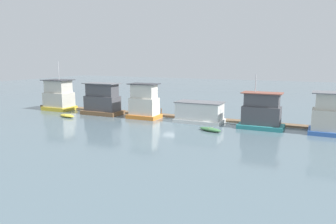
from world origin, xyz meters
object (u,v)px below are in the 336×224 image
(houseboat_yellow, at_px, (59,96))
(houseboat_white, at_px, (200,112))
(dinghy_yellow, at_px, (67,116))
(dinghy_green, at_px, (210,129))
(houseboat_brown, at_px, (102,101))
(mooring_post_centre, at_px, (210,117))
(mooring_post_near_right, at_px, (161,113))
(houseboat_teal, at_px, (261,113))
(houseboat_orange, at_px, (144,103))

(houseboat_yellow, bearing_deg, houseboat_white, -0.41)
(houseboat_yellow, xyz_separation_m, houseboat_white, (28.11, -0.20, -1.06))
(dinghy_yellow, xyz_separation_m, dinghy_green, (24.80, -0.05, -0.00))
(houseboat_brown, xyz_separation_m, mooring_post_centre, (19.01, 1.82, -1.71))
(houseboat_brown, xyz_separation_m, mooring_post_near_right, (10.53, 1.82, -1.68))
(houseboat_teal, height_order, dinghy_yellow, houseboat_teal)
(houseboat_yellow, xyz_separation_m, houseboat_brown, (10.36, -0.51, -0.20))
(houseboat_brown, relative_size, dinghy_green, 1.93)
(dinghy_green, bearing_deg, dinghy_yellow, 179.88)
(houseboat_teal, distance_m, dinghy_yellow, 31.06)
(houseboat_brown, height_order, houseboat_orange, houseboat_orange)
(dinghy_yellow, relative_size, mooring_post_centre, 2.53)
(houseboat_white, distance_m, mooring_post_centre, 2.13)
(mooring_post_centre, bearing_deg, houseboat_brown, -174.54)
(dinghy_green, relative_size, mooring_post_near_right, 2.45)
(dinghy_yellow, bearing_deg, houseboat_white, 13.60)
(houseboat_brown, height_order, houseboat_teal, houseboat_teal)
(dinghy_yellow, bearing_deg, houseboat_teal, 8.71)
(houseboat_yellow, height_order, houseboat_teal, houseboat_yellow)
(dinghy_yellow, xyz_separation_m, mooring_post_centre, (22.66, 6.68, 0.44))
(houseboat_orange, xyz_separation_m, houseboat_white, (9.34, 0.55, -0.98))
(houseboat_white, bearing_deg, houseboat_orange, -176.62)
(houseboat_white, bearing_deg, mooring_post_centre, 50.12)
(houseboat_yellow, relative_size, dinghy_yellow, 2.60)
(houseboat_orange, relative_size, houseboat_teal, 0.76)
(houseboat_white, bearing_deg, dinghy_green, -56.99)
(houseboat_white, xyz_separation_m, dinghy_yellow, (-21.40, -5.18, -1.29))
(houseboat_yellow, bearing_deg, mooring_post_centre, 2.54)
(dinghy_yellow, bearing_deg, mooring_post_centre, 16.43)
(dinghy_yellow, height_order, dinghy_green, dinghy_yellow)
(dinghy_yellow, bearing_deg, houseboat_yellow, 141.26)
(dinghy_green, xyz_separation_m, mooring_post_centre, (-2.14, 6.73, 0.44))
(houseboat_teal, bearing_deg, houseboat_orange, -179.78)
(houseboat_white, height_order, dinghy_yellow, houseboat_white)
(mooring_post_centre, bearing_deg, dinghy_yellow, -163.57)
(houseboat_brown, distance_m, houseboat_white, 17.77)
(houseboat_white, distance_m, houseboat_teal, 9.28)
(houseboat_orange, distance_m, houseboat_teal, 18.58)
(mooring_post_centre, bearing_deg, houseboat_yellow, -177.46)
(houseboat_teal, bearing_deg, dinghy_yellow, -171.29)
(houseboat_brown, bearing_deg, houseboat_yellow, 177.16)
(houseboat_brown, xyz_separation_m, houseboat_orange, (8.41, -0.24, 0.12))
(houseboat_white, relative_size, mooring_post_near_right, 5.01)
(houseboat_yellow, distance_m, dinghy_yellow, 8.91)
(houseboat_yellow, xyz_separation_m, dinghy_yellow, (6.70, -5.38, -2.35))
(houseboat_yellow, bearing_deg, dinghy_yellow, -38.74)
(dinghy_green, relative_size, mooring_post_centre, 2.56)
(houseboat_brown, xyz_separation_m, dinghy_yellow, (-3.65, -4.87, -2.15))
(houseboat_teal, bearing_deg, houseboat_yellow, 178.95)
(houseboat_brown, height_order, mooring_post_near_right, houseboat_brown)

